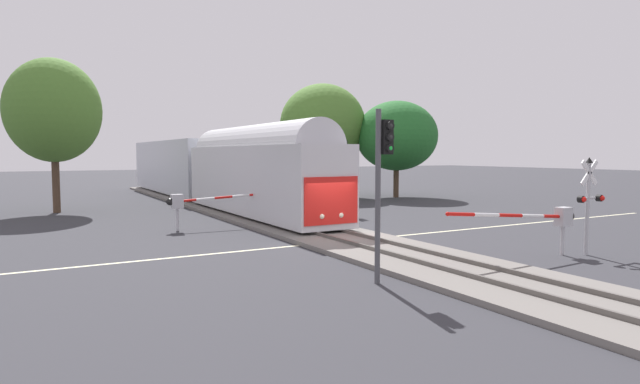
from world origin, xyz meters
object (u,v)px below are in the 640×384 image
Objects in this scene: crossing_gate_near at (550,218)px; traffic_signal_far_side at (342,161)px; oak_behind_train at (53,111)px; oak_far_right at (323,125)px; maple_right_background at (397,136)px; crossing_gate_far at (188,202)px; commuter_train at (209,167)px; traffic_signal_median at (383,167)px; crossing_signal_mast at (589,195)px.

traffic_signal_far_side is at bearing 86.81° from crossing_gate_near.
oak_behind_train is 21.25m from oak_far_right.
crossing_gate_far is at bearing -153.19° from maple_right_background.
commuter_train is 3.92× the size of oak_far_right.
oak_behind_train reaches higher than commuter_train.
crossing_gate_far is 0.54× the size of oak_far_right.
maple_right_background is (10.61, 8.22, 2.02)m from traffic_signal_far_side.
crossing_gate_near is 15.88m from traffic_signal_far_side.
oak_far_right is (10.87, 2.00, 3.52)m from commuter_train.
traffic_signal_median reaches higher than crossing_gate_near.
oak_behind_train is (-15.82, 9.32, 3.21)m from traffic_signal_far_side.
crossing_gate_far is at bearing 98.63° from traffic_signal_median.
commuter_train reaches higher than traffic_signal_far_side.
crossing_signal_mast is 30.69m from oak_behind_train.
crossing_signal_mast reaches higher than crossing_gate_far.
traffic_signal_median is (-2.91, -25.66, 0.60)m from commuter_train.
crossing_gate_far is 1.08× the size of traffic_signal_far_side.
traffic_signal_far_side is 0.50× the size of oak_behind_train.
traffic_signal_far_side is at bearing 13.17° from crossing_gate_far.
crossing_gate_far is at bearing 126.02° from crossing_gate_near.
commuter_train is 26.01m from crossing_gate_near.
commuter_train is 6.10× the size of crossing_gate_near.
commuter_train reaches higher than crossing_signal_mast.
traffic_signal_far_side reaches higher than crossing_gate_near.
maple_right_background is (5.33, -3.57, -0.99)m from oak_far_right.
oak_behind_train is at bearing -177.36° from commuter_train.
traffic_signal_far_side is at bearing -30.50° from oak_behind_train.
oak_far_right reaches higher than commuter_train.
crossing_signal_mast is 9.27m from traffic_signal_median.
traffic_signal_far_side is 13.27m from oak_far_right.
commuter_train is 10.57× the size of crossing_signal_mast.
crossing_signal_mast is 0.69× the size of crossing_gate_far.
crossing_gate_near is at bearing -59.21° from oak_behind_train.
commuter_train is 26.75m from crossing_signal_mast.
maple_right_background reaches higher than crossing_gate_far.
maple_right_background reaches higher than traffic_signal_median.
maple_right_background is (11.49, 23.97, 3.87)m from crossing_gate_near.
maple_right_background is at bearing 51.57° from traffic_signal_median.
oak_far_right is (15.82, 14.26, 4.91)m from crossing_gate_far.
oak_far_right reaches higher than oak_behind_train.
traffic_signal_far_side is 0.59× the size of maple_right_background.
traffic_signal_far_side is 13.58m from maple_right_background.
traffic_signal_median is at bearing -81.37° from crossing_gate_far.
traffic_signal_far_side is (0.88, 15.75, 1.85)m from crossing_gate_near.
traffic_signal_far_side is at bearing 92.44° from crossing_signal_mast.
crossing_signal_mast is 16.25m from traffic_signal_far_side.
commuter_train is 7.86× the size of traffic_signal_far_side.
oak_far_right reaches higher than crossing_signal_mast.
crossing_gate_far is at bearing 129.25° from crossing_signal_mast.
traffic_signal_median is (2.03, -13.41, 1.99)m from crossing_gate_far.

